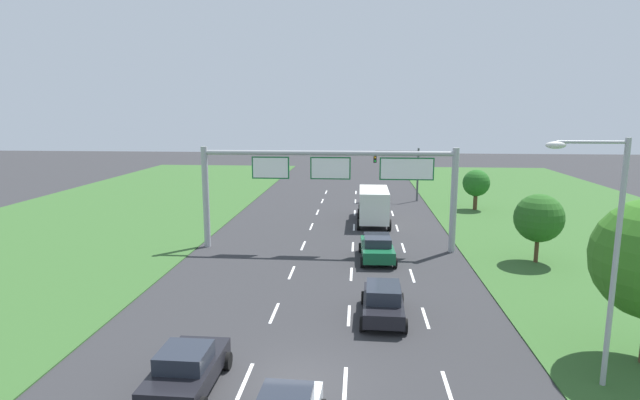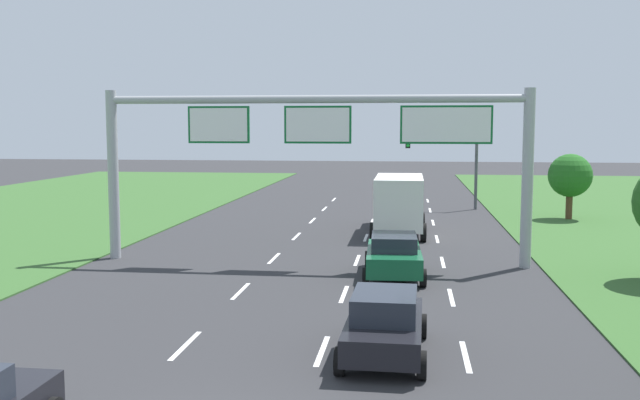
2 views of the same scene
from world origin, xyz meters
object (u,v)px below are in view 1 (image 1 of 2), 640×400
object	(u,v)px
sign_gantry	(332,178)
roadside_tree_far	(476,183)
traffic_light_mast	(399,164)
box_truck	(373,203)
roadside_tree_mid	(539,218)
car_near_red	(383,301)
car_lead_silver	(377,247)
car_mid_lane	(187,369)
street_lamp	(605,243)

from	to	relation	value
sign_gantry	roadside_tree_far	xyz separation A→B (m)	(12.95, 14.96, -2.34)
traffic_light_mast	box_truck	bearing A→B (deg)	-105.44
sign_gantry	roadside_tree_mid	size ratio (longest dim) A/B	3.95
car_near_red	traffic_light_mast	size ratio (longest dim) A/B	0.76
car_lead_silver	box_truck	world-z (taller)	box_truck
sign_gantry	car_near_red	bearing A→B (deg)	-75.29
car_mid_lane	roadside_tree_far	bearing A→B (deg)	63.62
roadside_tree_far	sign_gantry	bearing A→B (deg)	-130.89
car_lead_silver	roadside_tree_mid	xyz separation A→B (m)	(9.87, 0.10, 2.05)
box_truck	street_lamp	world-z (taller)	street_lamp
car_near_red	traffic_light_mast	xyz separation A→B (m)	(3.02, 30.98, 3.07)
street_lamp	roadside_tree_mid	bearing A→B (deg)	78.30
car_lead_silver	roadside_tree_far	bearing A→B (deg)	58.12
street_lamp	sign_gantry	bearing A→B (deg)	120.74
car_mid_lane	car_lead_silver	bearing A→B (deg)	67.01
box_truck	car_near_red	bearing A→B (deg)	-90.05
street_lamp	roadside_tree_far	distance (m)	31.84
car_lead_silver	street_lamp	size ratio (longest dim) A/B	0.53
street_lamp	roadside_tree_far	bearing A→B (deg)	84.47
sign_gantry	roadside_tree_mid	xyz separation A→B (m)	(12.89, -2.16, -2.09)
car_mid_lane	roadside_tree_mid	size ratio (longest dim) A/B	0.93
sign_gantry	car_lead_silver	bearing A→B (deg)	-36.84
box_truck	street_lamp	xyz separation A→B (m)	(6.83, -25.53, 3.44)
car_near_red	car_mid_lane	size ratio (longest dim) A/B	1.05
box_truck	street_lamp	distance (m)	26.65
car_lead_silver	street_lamp	distance (m)	16.49
sign_gantry	roadside_tree_far	size ratio (longest dim) A/B	4.41
box_truck	traffic_light_mast	distance (m)	11.30
sign_gantry	roadside_tree_far	world-z (taller)	sign_gantry
car_mid_lane	traffic_light_mast	distance (m)	38.98
car_near_red	street_lamp	distance (m)	9.66
box_truck	traffic_light_mast	bearing A→B (deg)	74.70
box_truck	sign_gantry	distance (m)	9.97
car_mid_lane	street_lamp	size ratio (longest dim) A/B	0.48
sign_gantry	roadside_tree_far	distance (m)	19.93
sign_gantry	street_lamp	world-z (taller)	street_lamp
street_lamp	car_lead_silver	bearing A→B (deg)	115.55
car_mid_lane	street_lamp	distance (m)	14.48
roadside_tree_far	car_mid_lane	bearing A→B (deg)	-117.03
car_mid_lane	sign_gantry	distance (m)	18.89
car_near_red	roadside_tree_far	xyz separation A→B (m)	(9.96, 26.37, 1.82)
traffic_light_mast	roadside_tree_mid	xyz separation A→B (m)	(6.88, -21.73, -1.00)
car_lead_silver	street_lamp	world-z (taller)	street_lamp
car_lead_silver	traffic_light_mast	distance (m)	22.25
car_near_red	street_lamp	size ratio (longest dim) A/B	0.50
box_truck	traffic_light_mast	world-z (taller)	traffic_light_mast
car_lead_silver	sign_gantry	size ratio (longest dim) A/B	0.26
roadside_tree_far	street_lamp	bearing A→B (deg)	-95.53
traffic_light_mast	roadside_tree_mid	distance (m)	22.82
sign_gantry	traffic_light_mast	distance (m)	20.50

